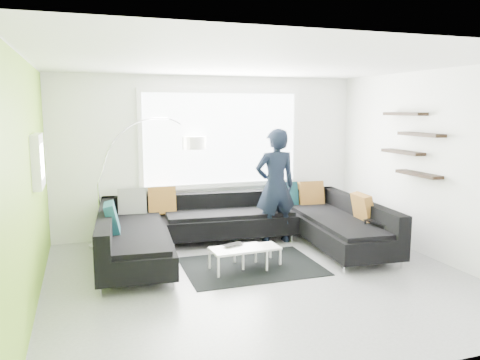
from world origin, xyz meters
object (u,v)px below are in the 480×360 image
(person, at_px, (275,186))
(arc_lamp, at_px, (98,184))
(coffee_table, at_px, (248,256))
(laptop, at_px, (235,246))
(sectional_sofa, at_px, (241,229))
(side_table, at_px, (383,239))

(person, bearing_deg, arc_lamp, -11.35)
(coffee_table, height_order, laptop, laptop)
(sectional_sofa, height_order, side_table, sectional_sofa)
(coffee_table, bearing_deg, side_table, -9.99)
(coffee_table, bearing_deg, laptop, 170.06)
(side_table, bearing_deg, person, 132.52)
(arc_lamp, bearing_deg, sectional_sofa, -37.77)
(coffee_table, xyz_separation_m, arc_lamp, (-1.94, 1.70, 0.89))
(arc_lamp, bearing_deg, side_table, -35.44)
(sectional_sofa, distance_m, arc_lamp, 2.41)
(coffee_table, xyz_separation_m, side_table, (2.07, -0.26, 0.13))
(arc_lamp, distance_m, person, 2.87)
(person, distance_m, laptop, 1.60)
(coffee_table, distance_m, person, 1.58)
(sectional_sofa, xyz_separation_m, arc_lamp, (-2.04, 1.10, 0.65))
(side_table, bearing_deg, sectional_sofa, 156.46)
(arc_lamp, bearing_deg, coffee_table, -50.66)
(arc_lamp, relative_size, laptop, 5.69)
(coffee_table, bearing_deg, person, 48.07)
(coffee_table, xyz_separation_m, laptop, (-0.18, 0.02, 0.17))
(coffee_table, relative_size, laptop, 2.64)
(arc_lamp, height_order, side_table, arc_lamp)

